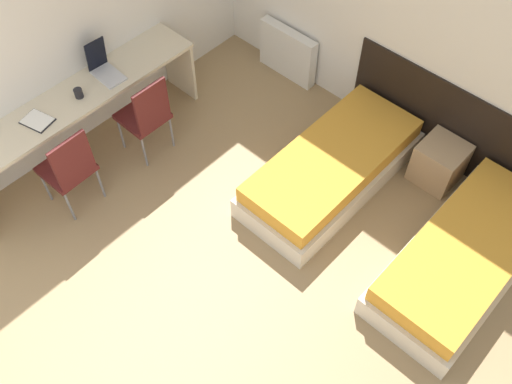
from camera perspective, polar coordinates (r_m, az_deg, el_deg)
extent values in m
cube|color=white|center=(5.55, 14.40, 16.94)|extent=(5.29, 0.05, 2.70)
cube|color=white|center=(5.58, -18.84, 15.97)|extent=(0.05, 5.25, 2.70)
cube|color=black|center=(5.83, 19.66, 5.67)|extent=(2.42, 0.03, 0.94)
cube|color=beige|center=(5.65, 7.49, 1.83)|extent=(0.86, 1.94, 0.25)
cube|color=gold|center=(5.48, 7.73, 3.23)|extent=(0.78, 1.86, 0.18)
cube|color=beige|center=(5.35, 19.85, -6.59)|extent=(0.86, 1.94, 0.25)
cube|color=gold|center=(5.18, 20.50, -5.38)|extent=(0.78, 1.86, 0.18)
cube|color=tan|center=(5.84, 17.84, 2.83)|extent=(0.42, 0.42, 0.45)
cube|color=silver|center=(6.62, 3.18, 13.73)|extent=(0.74, 0.12, 0.60)
cube|color=beige|center=(5.66, -17.76, 8.88)|extent=(0.51, 2.60, 0.04)
cube|color=beige|center=(6.41, -7.66, 12.55)|extent=(0.46, 0.04, 0.74)
cube|color=#511919|center=(5.78, -11.27, 7.45)|extent=(0.43, 0.43, 0.05)
cube|color=#511919|center=(5.47, -10.37, 8.43)|extent=(0.03, 0.38, 0.48)
cylinder|color=slate|center=(5.99, -13.35, 5.74)|extent=(0.02, 0.02, 0.42)
cylinder|color=slate|center=(6.12, -10.73, 7.64)|extent=(0.02, 0.02, 0.42)
cylinder|color=slate|center=(5.77, -11.10, 3.99)|extent=(0.02, 0.02, 0.42)
cylinder|color=slate|center=(5.91, -8.43, 5.98)|extent=(0.02, 0.02, 0.42)
cube|color=#511919|center=(5.50, -18.43, 2.24)|extent=(0.44, 0.44, 0.05)
cube|color=#511919|center=(5.18, -17.88, 3.01)|extent=(0.04, 0.38, 0.48)
cylinder|color=slate|center=(5.75, -20.30, 0.59)|extent=(0.02, 0.02, 0.42)
cylinder|color=slate|center=(5.84, -17.54, 2.74)|extent=(0.02, 0.02, 0.42)
cylinder|color=slate|center=(5.53, -18.13, -1.37)|extent=(0.02, 0.02, 0.42)
cylinder|color=slate|center=(5.62, -15.30, 0.90)|extent=(0.02, 0.02, 0.42)
cube|color=silver|center=(5.77, -14.52, 11.21)|extent=(0.34, 0.23, 0.02)
cube|color=black|center=(5.76, -15.72, 13.13)|extent=(0.07, 0.21, 0.33)
cube|color=black|center=(5.52, -21.01, 6.65)|extent=(0.31, 0.26, 0.01)
cube|color=white|center=(5.52, -21.04, 6.71)|extent=(0.29, 0.25, 0.01)
cylinder|color=black|center=(5.60, -17.32, 9.42)|extent=(0.08, 0.08, 0.09)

